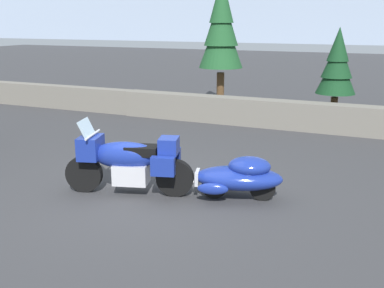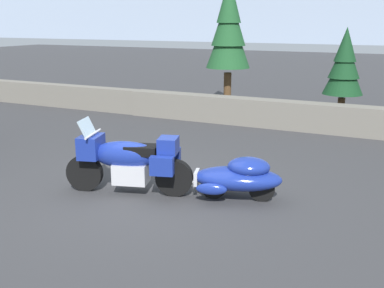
{
  "view_description": "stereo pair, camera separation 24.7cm",
  "coord_description": "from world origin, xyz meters",
  "px_view_note": "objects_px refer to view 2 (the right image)",
  "views": [
    {
      "loc": [
        3.83,
        -6.75,
        2.99
      ],
      "look_at": [
        0.64,
        0.56,
        0.85
      ],
      "focal_mm": 43.25,
      "sensor_mm": 36.0,
      "label": 1
    },
    {
      "loc": [
        4.05,
        -6.65,
        2.99
      ],
      "look_at": [
        0.64,
        0.56,
        0.85
      ],
      "focal_mm": 43.25,
      "sensor_mm": 36.0,
      "label": 2
    }
  ],
  "objects_px": {
    "car_shaped_trailer": "(238,177)",
    "pine_tree_secondary": "(344,65)",
    "pine_tree_far_right": "(229,27)",
    "touring_motorcycle": "(128,160)"
  },
  "relations": [
    {
      "from": "touring_motorcycle",
      "to": "pine_tree_secondary",
      "type": "distance_m",
      "value": 7.89
    },
    {
      "from": "car_shaped_trailer",
      "to": "pine_tree_secondary",
      "type": "distance_m",
      "value": 6.99
    },
    {
      "from": "touring_motorcycle",
      "to": "pine_tree_secondary",
      "type": "relative_size",
      "value": 0.8
    },
    {
      "from": "pine_tree_secondary",
      "to": "touring_motorcycle",
      "type": "bearing_deg",
      "value": -109.39
    },
    {
      "from": "pine_tree_far_right",
      "to": "car_shaped_trailer",
      "type": "bearing_deg",
      "value": -67.58
    },
    {
      "from": "car_shaped_trailer",
      "to": "pine_tree_far_right",
      "type": "height_order",
      "value": "pine_tree_far_right"
    },
    {
      "from": "touring_motorcycle",
      "to": "car_shaped_trailer",
      "type": "relative_size",
      "value": 1.02
    },
    {
      "from": "car_shaped_trailer",
      "to": "pine_tree_secondary",
      "type": "xyz_separation_m",
      "value": [
        0.72,
        6.82,
        1.35
      ]
    },
    {
      "from": "car_shaped_trailer",
      "to": "pine_tree_far_right",
      "type": "relative_size",
      "value": 0.5
    },
    {
      "from": "pine_tree_secondary",
      "to": "pine_tree_far_right",
      "type": "height_order",
      "value": "pine_tree_far_right"
    }
  ]
}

